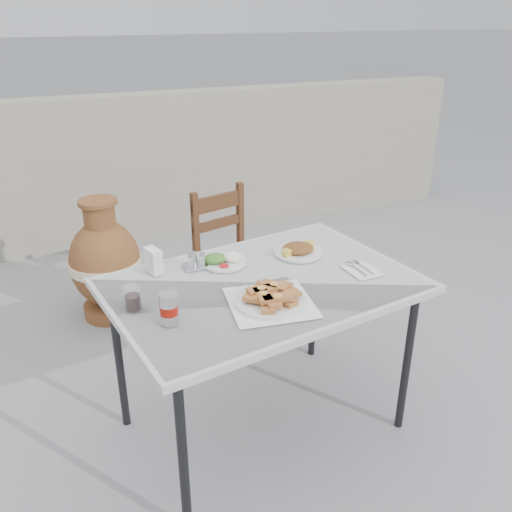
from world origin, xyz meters
name	(u,v)px	position (x,y,z in m)	size (l,w,h in m)	color
ground	(242,420)	(0.00, 0.00, 0.00)	(80.00, 80.00, 0.00)	slate
cafe_table	(263,293)	(0.08, -0.06, 0.72)	(1.38, 1.04, 0.77)	black
pide_plate	(271,296)	(0.03, -0.24, 0.80)	(0.36, 0.36, 0.07)	white
salad_rice_plate	(223,260)	(-0.02, 0.17, 0.79)	(0.20, 0.20, 0.05)	silver
salad_chopped_plate	(298,250)	(0.34, 0.14, 0.79)	(0.23, 0.23, 0.05)	silver
soda_can	(169,308)	(-0.36, -0.23, 0.83)	(0.07, 0.07, 0.12)	silver
cola_glass	(133,299)	(-0.47, -0.08, 0.81)	(0.07, 0.07, 0.09)	white
napkin_holder	(154,261)	(-0.32, 0.20, 0.82)	(0.07, 0.10, 0.11)	white
condiment_caddy	(195,262)	(-0.14, 0.18, 0.79)	(0.10, 0.08, 0.07)	silver
cutlery_napkin	(360,269)	(0.52, -0.12, 0.77)	(0.13, 0.18, 0.01)	white
chair	(231,259)	(0.27, 0.87, 0.44)	(0.46, 0.46, 0.86)	#3C2110
terracotta_urn	(105,264)	(-0.43, 1.26, 0.36)	(0.45, 0.45, 0.78)	brown
back_wall	(132,169)	(0.00, 2.50, 0.60)	(6.00, 0.25, 1.20)	gray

